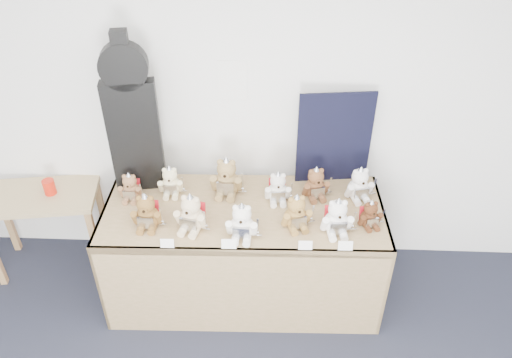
{
  "coord_description": "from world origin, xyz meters",
  "views": [
    {
      "loc": [
        0.35,
        -0.78,
        3.09
      ],
      "look_at": [
        0.24,
        1.88,
        1.18
      ],
      "focal_mm": 35.0,
      "sensor_mm": 36.0,
      "label": 1
    }
  ],
  "objects_px": {
    "side_table": "(42,207)",
    "teddy_front_far_right": "(337,218)",
    "teddy_front_left": "(191,214)",
    "red_cup": "(49,187)",
    "teddy_front_end": "(370,215)",
    "display_table": "(243,235)",
    "teddy_back_centre_right": "(278,188)",
    "teddy_back_end": "(359,185)",
    "teddy_back_right": "(316,184)",
    "guitar_case": "(132,117)",
    "teddy_front_far_left": "(147,213)",
    "teddy_front_centre": "(242,223)",
    "teddy_back_centre_left": "(227,178)",
    "teddy_front_right": "(296,213)",
    "teddy_back_left": "(171,182)",
    "teddy_back_far_left": "(131,188)"
  },
  "relations": [
    {
      "from": "teddy_front_left",
      "to": "teddy_back_centre_left",
      "type": "bearing_deg",
      "value": 76.29
    },
    {
      "from": "teddy_back_end",
      "to": "teddy_back_right",
      "type": "bearing_deg",
      "value": 165.11
    },
    {
      "from": "teddy_front_far_right",
      "to": "teddy_back_right",
      "type": "distance_m",
      "value": 0.4
    },
    {
      "from": "display_table",
      "to": "teddy_back_left",
      "type": "distance_m",
      "value": 0.66
    },
    {
      "from": "teddy_front_right",
      "to": "teddy_back_right",
      "type": "xyz_separation_m",
      "value": [
        0.15,
        0.34,
        -0.0
      ]
    },
    {
      "from": "teddy_front_end",
      "to": "teddy_back_left",
      "type": "distance_m",
      "value": 1.44
    },
    {
      "from": "guitar_case",
      "to": "teddy_front_right",
      "type": "bearing_deg",
      "value": -29.92
    },
    {
      "from": "teddy_back_centre_left",
      "to": "teddy_back_end",
      "type": "height_order",
      "value": "teddy_back_centre_left"
    },
    {
      "from": "guitar_case",
      "to": "teddy_front_far_left",
      "type": "bearing_deg",
      "value": -82.4
    },
    {
      "from": "teddy_front_far_left",
      "to": "teddy_front_far_right",
      "type": "distance_m",
      "value": 1.27
    },
    {
      "from": "teddy_front_far_right",
      "to": "teddy_front_end",
      "type": "relative_size",
      "value": 1.32
    },
    {
      "from": "red_cup",
      "to": "teddy_back_right",
      "type": "bearing_deg",
      "value": -2.53
    },
    {
      "from": "teddy_front_left",
      "to": "teddy_front_centre",
      "type": "distance_m",
      "value": 0.35
    },
    {
      "from": "teddy_front_far_right",
      "to": "teddy_back_left",
      "type": "height_order",
      "value": "teddy_front_far_right"
    },
    {
      "from": "teddy_front_far_right",
      "to": "teddy_back_centre_left",
      "type": "height_order",
      "value": "teddy_back_centre_left"
    },
    {
      "from": "guitar_case",
      "to": "teddy_back_centre_left",
      "type": "relative_size",
      "value": 3.63
    },
    {
      "from": "teddy_front_centre",
      "to": "teddy_back_left",
      "type": "relative_size",
      "value": 1.15
    },
    {
      "from": "teddy_front_end",
      "to": "teddy_back_centre_left",
      "type": "xyz_separation_m",
      "value": [
        -1.0,
        0.32,
        0.04
      ]
    },
    {
      "from": "side_table",
      "to": "teddy_back_far_left",
      "type": "xyz_separation_m",
      "value": [
        0.79,
        -0.15,
        0.33
      ]
    },
    {
      "from": "teddy_back_left",
      "to": "teddy_back_right",
      "type": "relative_size",
      "value": 0.94
    },
    {
      "from": "teddy_front_end",
      "to": "teddy_back_right",
      "type": "bearing_deg",
      "value": 122.83
    },
    {
      "from": "side_table",
      "to": "red_cup",
      "type": "relative_size",
      "value": 7.68
    },
    {
      "from": "display_table",
      "to": "teddy_back_right",
      "type": "relative_size",
      "value": 7.45
    },
    {
      "from": "teddy_front_left",
      "to": "teddy_back_far_left",
      "type": "height_order",
      "value": "teddy_front_left"
    },
    {
      "from": "display_table",
      "to": "red_cup",
      "type": "xyz_separation_m",
      "value": [
        -1.53,
        0.35,
        0.13
      ]
    },
    {
      "from": "side_table",
      "to": "red_cup",
      "type": "distance_m",
      "value": 0.21
    },
    {
      "from": "teddy_front_far_right",
      "to": "red_cup",
      "type": "bearing_deg",
      "value": 161.38
    },
    {
      "from": "teddy_back_right",
      "to": "side_table",
      "type": "bearing_deg",
      "value": 163.49
    },
    {
      "from": "teddy_back_centre_left",
      "to": "teddy_back_end",
      "type": "xyz_separation_m",
      "value": [
        0.96,
        -0.01,
        -0.02
      ]
    },
    {
      "from": "side_table",
      "to": "teddy_back_right",
      "type": "distance_m",
      "value": 2.16
    },
    {
      "from": "teddy_front_far_right",
      "to": "teddy_back_centre_right",
      "type": "distance_m",
      "value": 0.51
    },
    {
      "from": "teddy_front_right",
      "to": "teddy_back_right",
      "type": "relative_size",
      "value": 1.04
    },
    {
      "from": "teddy_front_far_left",
      "to": "teddy_back_right",
      "type": "distance_m",
      "value": 1.21
    },
    {
      "from": "teddy_back_left",
      "to": "teddy_back_end",
      "type": "distance_m",
      "value": 1.38
    },
    {
      "from": "side_table",
      "to": "teddy_back_far_left",
      "type": "height_order",
      "value": "teddy_back_far_left"
    },
    {
      "from": "teddy_front_left",
      "to": "red_cup",
      "type": "bearing_deg",
      "value": 170.59
    },
    {
      "from": "display_table",
      "to": "teddy_front_end",
      "type": "height_order",
      "value": "teddy_front_end"
    },
    {
      "from": "red_cup",
      "to": "teddy_front_end",
      "type": "height_order",
      "value": "teddy_front_end"
    },
    {
      "from": "teddy_back_centre_left",
      "to": "teddy_front_far_right",
      "type": "bearing_deg",
      "value": -22.85
    },
    {
      "from": "side_table",
      "to": "teddy_front_end",
      "type": "xyz_separation_m",
      "value": [
        2.49,
        -0.38,
        0.33
      ]
    },
    {
      "from": "teddy_front_centre",
      "to": "teddy_front_left",
      "type": "bearing_deg",
      "value": 171.19
    },
    {
      "from": "teddy_front_far_right",
      "to": "teddy_back_end",
      "type": "relative_size",
      "value": 1.05
    },
    {
      "from": "side_table",
      "to": "teddy_front_far_right",
      "type": "distance_m",
      "value": 2.33
    },
    {
      "from": "red_cup",
      "to": "teddy_front_end",
      "type": "distance_m",
      "value": 2.43
    },
    {
      "from": "display_table",
      "to": "teddy_front_centre",
      "type": "bearing_deg",
      "value": -89.05
    },
    {
      "from": "teddy_front_far_left",
      "to": "teddy_back_end",
      "type": "xyz_separation_m",
      "value": [
        1.47,
        0.38,
        -0.0
      ]
    },
    {
      "from": "display_table",
      "to": "teddy_front_far_left",
      "type": "xyz_separation_m",
      "value": [
        -0.64,
        -0.12,
        0.29
      ]
    },
    {
      "from": "side_table",
      "to": "teddy_front_centre",
      "type": "xyz_separation_m",
      "value": [
        1.63,
        -0.53,
        0.35
      ]
    },
    {
      "from": "teddy_front_far_left",
      "to": "teddy_back_left",
      "type": "xyz_separation_m",
      "value": [
        0.09,
        0.37,
        -0.01
      ]
    },
    {
      "from": "teddy_front_right",
      "to": "teddy_back_centre_right",
      "type": "distance_m",
      "value": 0.31
    }
  ]
}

